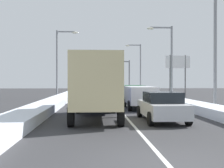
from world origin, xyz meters
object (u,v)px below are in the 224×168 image
object	(u,v)px
suv_green_right_lane_third	(132,92)
street_lamp_left_mid	(60,58)
street_lamp_right_near	(210,39)
sedan_tan_right_lane_fourth	(121,92)
sedan_silver_right_lane_nearest	(162,106)
traffic_light_gantry	(117,69)
suv_charcoal_center_lane_fourth	(97,90)
street_lamp_right_far	(138,64)
sedan_gray_center_lane_third	(93,94)
box_truck_center_lane_nearest	(96,84)
suv_white_right_lane_second	(140,95)
sedan_black_center_lane_second	(98,97)
roadside_sign_right	(178,66)
street_lamp_right_mid	(168,56)

from	to	relation	value
suv_green_right_lane_third	street_lamp_left_mid	world-z (taller)	street_lamp_left_mid
street_lamp_right_near	sedan_tan_right_lane_fourth	bearing A→B (deg)	106.06
sedan_silver_right_lane_nearest	street_lamp_right_near	xyz separation A→B (m)	(4.38, 4.25, 4.16)
sedan_tan_right_lane_fourth	traffic_light_gantry	size ratio (longest dim) A/B	0.60
suv_charcoal_center_lane_fourth	street_lamp_left_mid	xyz separation A→B (m)	(-4.58, -0.86, 3.96)
street_lamp_right_far	street_lamp_left_mid	world-z (taller)	street_lamp_right_far
sedan_gray_center_lane_third	box_truck_center_lane_nearest	bearing A→B (deg)	-89.17
traffic_light_gantry	street_lamp_right_near	world-z (taller)	street_lamp_right_near
suv_white_right_lane_second	box_truck_center_lane_nearest	xyz separation A→B (m)	(-3.31, -5.65, 0.88)
sedan_tan_right_lane_fourth	suv_charcoal_center_lane_fourth	xyz separation A→B (m)	(-2.99, 0.92, 0.25)
suv_charcoal_center_lane_fourth	street_lamp_right_near	xyz separation A→B (m)	(7.54, -16.72, 3.90)
suv_white_right_lane_second	suv_charcoal_center_lane_fourth	world-z (taller)	same
suv_green_right_lane_third	street_lamp_right_near	distance (m)	10.76
sedan_tan_right_lane_fourth	street_lamp_right_far	xyz separation A→B (m)	(4.07, 12.01, 4.23)
sedan_silver_right_lane_nearest	box_truck_center_lane_nearest	xyz separation A→B (m)	(-3.40, 0.85, 1.14)
box_truck_center_lane_nearest	sedan_black_center_lane_second	size ratio (longest dim) A/B	1.60
street_lamp_right_near	roadside_sign_right	bearing A→B (deg)	80.27
street_lamp_right_far	street_lamp_right_near	bearing A→B (deg)	-89.00
suv_white_right_lane_second	sedan_gray_center_lane_third	size ratio (longest dim) A/B	1.09
suv_white_right_lane_second	street_lamp_right_far	bearing A→B (deg)	81.12
suv_charcoal_center_lane_fourth	traffic_light_gantry	distance (m)	18.82
suv_white_right_lane_second	street_lamp_right_near	world-z (taller)	street_lamp_right_near
sedan_silver_right_lane_nearest	sedan_gray_center_lane_third	bearing A→B (deg)	103.62
box_truck_center_lane_nearest	traffic_light_gantry	distance (m)	38.49
street_lamp_left_mid	street_lamp_right_far	bearing A→B (deg)	45.80
sedan_black_center_lane_second	suv_charcoal_center_lane_fourth	distance (m)	12.39
sedan_black_center_lane_second	sedan_gray_center_lane_third	distance (m)	6.30
sedan_black_center_lane_second	street_lamp_right_near	world-z (taller)	street_lamp_right_near
roadside_sign_right	traffic_light_gantry	bearing A→B (deg)	109.34
suv_green_right_lane_third	sedan_black_center_lane_second	distance (m)	5.93
sedan_black_center_lane_second	suv_charcoal_center_lane_fourth	bearing A→B (deg)	89.96
suv_green_right_lane_third	sedan_black_center_lane_second	size ratio (longest dim) A/B	1.09
sedan_gray_center_lane_third	suv_green_right_lane_third	bearing A→B (deg)	-20.63
suv_green_right_lane_third	roadside_sign_right	distance (m)	10.70
suv_green_right_lane_third	suv_charcoal_center_lane_fourth	distance (m)	8.31
sedan_silver_right_lane_nearest	street_lamp_right_mid	size ratio (longest dim) A/B	0.59
suv_charcoal_center_lane_fourth	street_lamp_right_far	bearing A→B (deg)	57.57
sedan_black_center_lane_second	street_lamp_right_mid	xyz separation A→B (m)	(7.14, 4.95, 3.87)
sedan_gray_center_lane_third	traffic_light_gantry	distance (m)	24.85
sedan_tan_right_lane_fourth	street_lamp_right_near	xyz separation A→B (m)	(4.55, -15.80, 4.16)
traffic_light_gantry	street_lamp_right_mid	world-z (taller)	street_lamp_right_mid
sedan_silver_right_lane_nearest	street_lamp_left_mid	size ratio (longest dim) A/B	0.54
sedan_tan_right_lane_fourth	box_truck_center_lane_nearest	bearing A→B (deg)	-99.56
sedan_tan_right_lane_fourth	sedan_black_center_lane_second	xyz separation A→B (m)	(-2.99, -11.47, 0.00)
sedan_gray_center_lane_third	sedan_silver_right_lane_nearest	bearing A→B (deg)	-76.38
sedan_black_center_lane_second	suv_charcoal_center_lane_fourth	xyz separation A→B (m)	(0.01, 12.39, 0.25)
street_lamp_right_near	suv_green_right_lane_third	bearing A→B (deg)	114.15
box_truck_center_lane_nearest	street_lamp_right_near	xyz separation A→B (m)	(7.78, 3.40, 3.02)
box_truck_center_lane_nearest	street_lamp_right_mid	world-z (taller)	street_lamp_right_mid
street_lamp_right_mid	roadside_sign_right	xyz separation A→B (m)	(3.27, 7.42, -0.61)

